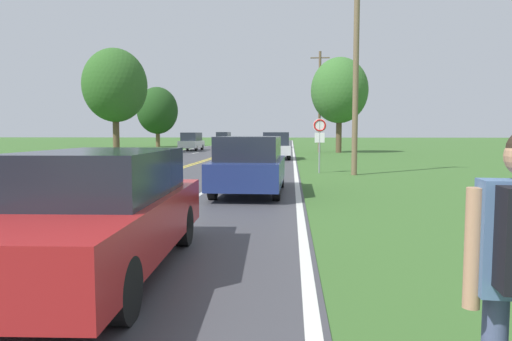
% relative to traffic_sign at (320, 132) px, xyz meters
% --- Properties ---
extents(traffic_sign, '(0.60, 0.10, 2.44)m').
position_rel_traffic_sign_xyz_m(traffic_sign, '(0.00, 0.00, 0.00)').
color(traffic_sign, gray).
rests_on(traffic_sign, ground).
extents(utility_pole_midground, '(1.80, 0.24, 9.45)m').
position_rel_traffic_sign_xyz_m(utility_pole_midground, '(1.43, -0.89, 3.05)').
color(utility_pole_midground, brown).
rests_on(utility_pole_midground, ground).
extents(utility_pole_far, '(1.80, 0.24, 9.45)m').
position_rel_traffic_sign_xyz_m(utility_pole_far, '(1.38, 23.15, 3.05)').
color(utility_pole_far, brown).
rests_on(utility_pole_far, ground).
extents(tree_left_verge, '(5.60, 5.60, 9.21)m').
position_rel_traffic_sign_xyz_m(tree_left_verge, '(-16.76, 18.80, 4.13)').
color(tree_left_verge, brown).
rests_on(tree_left_verge, ground).
extents(tree_behind_sign, '(5.20, 5.20, 8.70)m').
position_rel_traffic_sign_xyz_m(tree_behind_sign, '(3.10, 21.99, 3.85)').
color(tree_behind_sign, brown).
rests_on(tree_behind_sign, ground).
extents(tree_mid_treeline, '(5.33, 5.33, 7.84)m').
position_rel_traffic_sign_xyz_m(tree_mid_treeline, '(-18.82, 38.43, 2.92)').
color(tree_mid_treeline, brown).
rests_on(tree_mid_treeline, ground).
extents(car_red_sedan_approaching, '(2.00, 4.91, 1.56)m').
position_rel_traffic_sign_xyz_m(car_red_sedan_approaching, '(-3.68, -15.07, -1.04)').
color(car_red_sedan_approaching, black).
rests_on(car_red_sedan_approaching, ground).
extents(car_dark_blue_van_mid_near, '(1.98, 4.82, 1.69)m').
position_rel_traffic_sign_xyz_m(car_dark_blue_van_mid_near, '(-2.48, -7.14, -0.95)').
color(car_dark_blue_van_mid_near, black).
rests_on(car_dark_blue_van_mid_near, ground).
extents(car_silver_suv_mid_far, '(2.08, 4.77, 1.85)m').
position_rel_traffic_sign_xyz_m(car_silver_suv_mid_far, '(-2.32, 11.02, -0.85)').
color(car_silver_suv_mid_far, black).
rests_on(car_silver_suv_mid_far, ground).
extents(car_white_van_receding, '(1.93, 4.37, 1.87)m').
position_rel_traffic_sign_xyz_m(car_white_van_receding, '(-11.67, 26.44, -0.88)').
color(car_white_van_receding, black).
rests_on(car_white_van_receding, ground).
extents(car_champagne_hatchback_distant, '(1.90, 3.79, 1.50)m').
position_rel_traffic_sign_xyz_m(car_champagne_hatchback_distant, '(-2.68, 36.45, -1.03)').
color(car_champagne_hatchback_distant, black).
rests_on(car_champagne_hatchback_distant, ground).
extents(car_dark_grey_van_horizon, '(2.01, 4.39, 1.97)m').
position_rel_traffic_sign_xyz_m(car_dark_grey_van_horizon, '(-11.02, 44.77, -0.82)').
color(car_dark_grey_van_horizon, black).
rests_on(car_dark_grey_van_horizon, ground).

